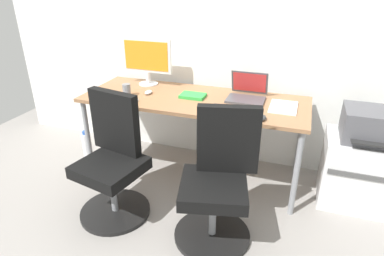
% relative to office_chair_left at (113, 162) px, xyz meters
% --- Properties ---
extents(ground_plane, '(5.28, 5.28, 0.00)m').
position_rel_office_chair_left_xyz_m(ground_plane, '(0.41, 0.69, -0.42)').
color(ground_plane, gray).
extents(back_wall, '(4.40, 0.04, 2.60)m').
position_rel_office_chair_left_xyz_m(back_wall, '(0.41, 1.13, 0.88)').
color(back_wall, white).
rests_on(back_wall, ground).
extents(desk, '(1.91, 0.72, 0.75)m').
position_rel_office_chair_left_xyz_m(desk, '(0.41, 0.69, 0.27)').
color(desk, '#996B47').
rests_on(desk, ground).
extents(office_chair_left, '(0.54, 0.54, 0.94)m').
position_rel_office_chair_left_xyz_m(office_chair_left, '(0.00, 0.00, 0.00)').
color(office_chair_left, black).
rests_on(office_chair_left, ground).
extents(office_chair_right, '(0.54, 0.54, 0.94)m').
position_rel_office_chair_left_xyz_m(office_chair_right, '(0.82, -0.00, 0.00)').
color(office_chair_right, black).
rests_on(office_chair_right, ground).
extents(side_cabinet, '(0.55, 0.44, 0.57)m').
position_rel_office_chair_left_xyz_m(side_cabinet, '(1.78, 0.71, -0.14)').
color(side_cabinet, silver).
rests_on(side_cabinet, ground).
extents(printer, '(0.38, 0.40, 0.24)m').
position_rel_office_chair_left_xyz_m(printer, '(1.78, 0.71, 0.27)').
color(printer, '#515156').
rests_on(printer, side_cabinet).
extents(water_bottle_on_floor, '(0.09, 0.09, 0.31)m').
position_rel_office_chair_left_xyz_m(water_bottle_on_floor, '(-0.69, 0.58, -0.28)').
color(water_bottle_on_floor, white).
rests_on(water_bottle_on_floor, ground).
extents(desktop_monitor, '(0.48, 0.18, 0.43)m').
position_rel_office_chair_left_xyz_m(desktop_monitor, '(-0.13, 0.91, 0.58)').
color(desktop_monitor, silver).
rests_on(desktop_monitor, desk).
extents(open_laptop, '(0.31, 0.29, 0.22)m').
position_rel_office_chair_left_xyz_m(open_laptop, '(0.84, 0.82, 0.38)').
color(open_laptop, '#4C4C51').
rests_on(open_laptop, desk).
extents(keyboard_by_monitor, '(0.34, 0.12, 0.02)m').
position_rel_office_chair_left_xyz_m(keyboard_by_monitor, '(-0.17, 0.41, 0.33)').
color(keyboard_by_monitor, silver).
rests_on(keyboard_by_monitor, desk).
extents(keyboard_by_laptop, '(0.34, 0.12, 0.02)m').
position_rel_office_chair_left_xyz_m(keyboard_by_laptop, '(0.79, 0.52, 0.33)').
color(keyboard_by_laptop, '#2D2D2D').
rests_on(keyboard_by_laptop, desk).
extents(mouse_by_monitor, '(0.06, 0.10, 0.03)m').
position_rel_office_chair_left_xyz_m(mouse_by_monitor, '(-0.00, 0.65, 0.34)').
color(mouse_by_monitor, silver).
rests_on(mouse_by_monitor, desk).
extents(mouse_by_laptop, '(0.06, 0.10, 0.03)m').
position_rel_office_chair_left_xyz_m(mouse_by_laptop, '(1.03, 0.41, 0.34)').
color(mouse_by_laptop, '#2D2D2D').
rests_on(mouse_by_laptop, desk).
extents(coffee_mug, '(0.08, 0.08, 0.09)m').
position_rel_office_chair_left_xyz_m(coffee_mug, '(0.93, 0.40, 0.37)').
color(coffee_mug, teal).
rests_on(coffee_mug, desk).
extents(pen_cup, '(0.07, 0.07, 0.10)m').
position_rel_office_chair_left_xyz_m(pen_cup, '(-0.16, 0.55, 0.38)').
color(pen_cup, slate).
rests_on(pen_cup, desk).
extents(notebook, '(0.21, 0.15, 0.03)m').
position_rel_office_chair_left_xyz_m(notebook, '(0.39, 0.70, 0.34)').
color(notebook, green).
rests_on(notebook, desk).
extents(paper_pile, '(0.21, 0.30, 0.01)m').
position_rel_office_chair_left_xyz_m(paper_pile, '(1.15, 0.70, 0.33)').
color(paper_pile, white).
rests_on(paper_pile, desk).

